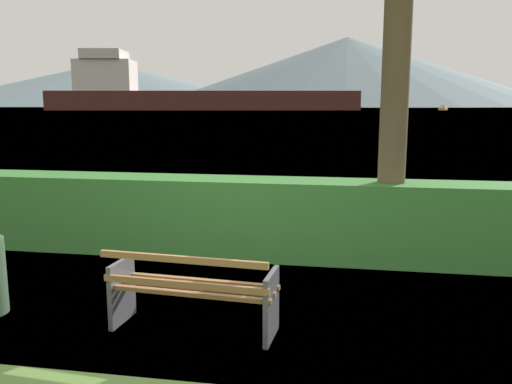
% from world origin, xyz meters
% --- Properties ---
extents(ground_plane, '(1400.00, 1400.00, 0.00)m').
position_xyz_m(ground_plane, '(0.00, 0.00, 0.00)').
color(ground_plane, '#567A38').
extents(water_surface, '(620.00, 620.00, 0.00)m').
position_xyz_m(water_surface, '(0.00, 308.99, 0.00)').
color(water_surface, '#7A99A8').
rests_on(water_surface, ground_plane).
extents(park_bench, '(1.74, 0.70, 0.87)m').
position_xyz_m(park_bench, '(-0.00, -0.06, 0.43)').
color(park_bench, olive).
rests_on(park_bench, ground_plane).
extents(hedge_row, '(12.26, 0.82, 1.18)m').
position_xyz_m(hedge_row, '(0.00, 2.71, 0.59)').
color(hedge_row, '#387A33').
rests_on(hedge_row, ground_plane).
extents(cargo_ship_large, '(115.78, 38.00, 21.82)m').
position_xyz_m(cargo_ship_large, '(-60.32, 186.56, 6.10)').
color(cargo_ship_large, '#471E19').
rests_on(cargo_ship_large, water_surface).
extents(sailboat_mid, '(4.34, 7.12, 1.88)m').
position_xyz_m(sailboat_mid, '(37.43, 204.41, 0.67)').
color(sailboat_mid, gold).
rests_on(sailboat_mid, water_surface).
extents(distant_hills, '(970.51, 452.40, 67.95)m').
position_xyz_m(distant_hills, '(11.79, 560.40, 27.96)').
color(distant_hills, slate).
rests_on(distant_hills, ground_plane).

